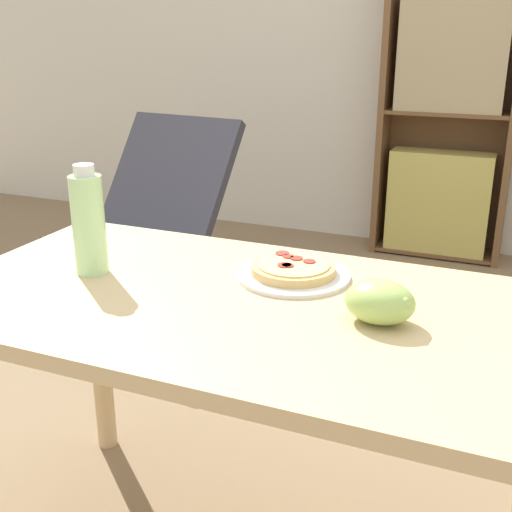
# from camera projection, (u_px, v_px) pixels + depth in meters

# --- Properties ---
(wall_back) EXTENTS (8.00, 0.05, 2.60)m
(wall_back) POSITION_uv_depth(u_px,v_px,m) (447.00, 22.00, 3.56)
(wall_back) COLOR silver
(wall_back) RESTS_ON ground_plane
(dining_table) EXTENTS (1.36, 0.71, 0.74)m
(dining_table) POSITION_uv_depth(u_px,v_px,m) (244.00, 342.00, 1.39)
(dining_table) COLOR #D1B27F
(dining_table) RESTS_ON ground_plane
(pizza_on_plate) EXTENTS (0.26, 0.26, 0.04)m
(pizza_on_plate) POSITION_uv_depth(u_px,v_px,m) (293.00, 271.00, 1.47)
(pizza_on_plate) COLOR white
(pizza_on_plate) RESTS_ON dining_table
(grape_bunch) EXTENTS (0.14, 0.11, 0.09)m
(grape_bunch) POSITION_uv_depth(u_px,v_px,m) (380.00, 302.00, 1.24)
(grape_bunch) COLOR #A8CC66
(grape_bunch) RESTS_ON dining_table
(drink_bottle) EXTENTS (0.08, 0.08, 0.26)m
(drink_bottle) POSITION_uv_depth(u_px,v_px,m) (89.00, 223.00, 1.46)
(drink_bottle) COLOR #B7EAA3
(drink_bottle) RESTS_ON dining_table
(lounge_chair_near) EXTENTS (0.67, 0.82, 0.88)m
(lounge_chair_near) POSITION_uv_depth(u_px,v_px,m) (150.00, 254.00, 2.97)
(lounge_chair_near) COLOR slate
(lounge_chair_near) RESTS_ON ground_plane
(bookshelf) EXTENTS (0.73, 0.27, 1.65)m
(bookshelf) POSITION_uv_depth(u_px,v_px,m) (446.00, 126.00, 3.58)
(bookshelf) COLOR brown
(bookshelf) RESTS_ON ground_plane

